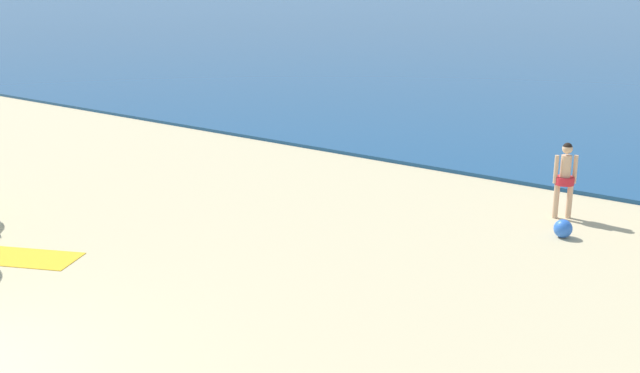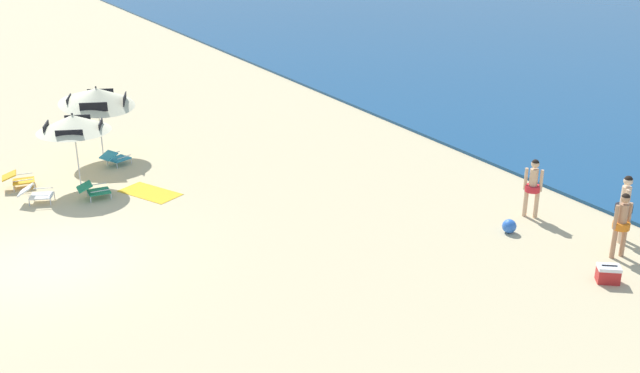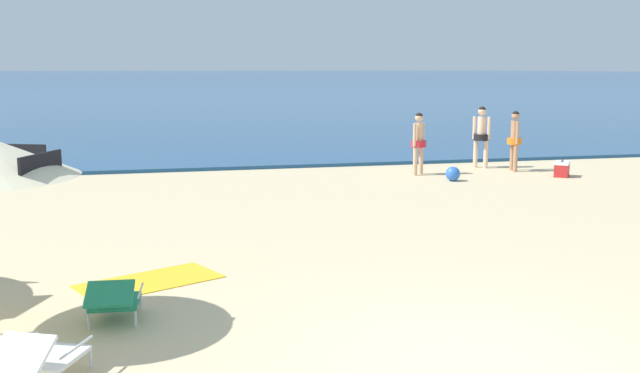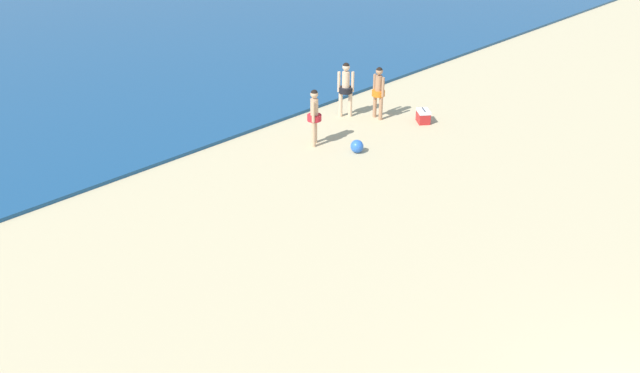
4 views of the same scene
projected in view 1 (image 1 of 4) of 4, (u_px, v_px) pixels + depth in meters
The scene contains 3 objects.
person_standing_beside at pixel (565, 175), 15.72m from camera, with size 0.40×0.40×1.63m.
beach_ball at pixel (563, 229), 14.74m from camera, with size 0.36×0.36×0.36m, color blue.
beach_towel at pixel (29, 258), 13.69m from camera, with size 0.90×1.80×0.01m, color gold.
Camera 1 is at (9.00, -3.57, 4.97)m, focal length 42.22 mm.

